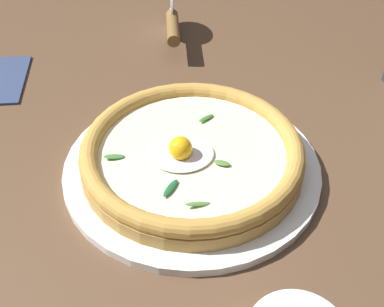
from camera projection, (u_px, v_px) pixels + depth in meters
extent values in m
cube|color=brown|center=(169.00, 168.00, 0.73)|extent=(2.40, 2.40, 0.03)
cylinder|color=white|center=(192.00, 168.00, 0.70)|extent=(0.34, 0.34, 0.01)
cylinder|color=#BE8F44|center=(192.00, 159.00, 0.69)|extent=(0.29, 0.29, 0.02)
torus|color=#C08E3E|center=(192.00, 150.00, 0.68)|extent=(0.29, 0.29, 0.02)
cylinder|color=#F5E7B9|center=(192.00, 152.00, 0.68)|extent=(0.25, 0.25, 0.00)
ellipsoid|color=white|center=(183.00, 154.00, 0.67)|extent=(0.08, 0.07, 0.01)
sphere|color=#FFB314|center=(180.00, 148.00, 0.66)|extent=(0.03, 0.03, 0.03)
ellipsoid|color=#537E37|center=(222.00, 163.00, 0.66)|extent=(0.02, 0.02, 0.00)
ellipsoid|color=#5A9546|center=(198.00, 204.00, 0.61)|extent=(0.03, 0.01, 0.01)
ellipsoid|color=#3C8130|center=(206.00, 118.00, 0.73)|extent=(0.03, 0.02, 0.01)
ellipsoid|color=#41893C|center=(114.00, 157.00, 0.67)|extent=(0.03, 0.01, 0.01)
ellipsoid|color=#226334|center=(171.00, 188.00, 0.63)|extent=(0.03, 0.03, 0.01)
cylinder|color=silver|center=(172.00, 10.00, 0.96)|extent=(0.01, 0.09, 0.09)
cylinder|color=silver|center=(172.00, 12.00, 0.96)|extent=(0.01, 0.02, 0.01)
cylinder|color=brown|center=(173.00, 28.00, 0.91)|extent=(0.03, 0.10, 0.02)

